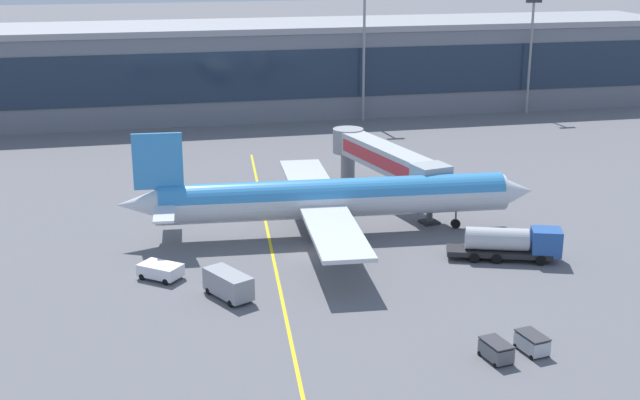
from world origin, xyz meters
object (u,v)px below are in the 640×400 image
fuel_tanker (512,243)px  pushback_tug (160,270)px  main_airliner (332,198)px  crew_van (229,284)px  baggage_cart_0 (496,350)px  baggage_cart_1 (532,343)px

fuel_tanker → pushback_tug: fuel_tanker is taller
main_airliner → pushback_tug: size_ratio=10.00×
crew_van → pushback_tug: (-5.64, 5.85, -0.47)m
baggage_cart_0 → baggage_cart_1: 3.20m
fuel_tanker → crew_van: (-27.79, -3.19, -0.43)m
pushback_tug → crew_van: bearing=-46.1°
main_airliner → baggage_cart_0: (5.29, -30.15, -3.21)m
main_airliner → baggage_cart_0: main_airliner is taller
fuel_tanker → crew_van: size_ratio=2.04×
crew_van → baggage_cart_0: crew_van is taller
pushback_tug → baggage_cart_0: (23.49, -21.67, -0.07)m
crew_van → baggage_cart_1: (21.00, -15.26, -0.53)m
baggage_cart_0 → baggage_cart_1: size_ratio=1.00×
pushback_tug → baggage_cart_0: bearing=-42.7°
pushback_tug → baggage_cart_1: (26.64, -21.11, -0.07)m
pushback_tug → baggage_cart_1: 33.99m
main_airliner → crew_van: 19.25m
crew_van → main_airliner: bearing=48.8°
baggage_cart_0 → pushback_tug: bearing=137.3°
fuel_tanker → crew_van: fuel_tanker is taller
main_airliner → baggage_cart_0: size_ratio=15.26×
main_airliner → fuel_tanker: bearing=-36.2°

